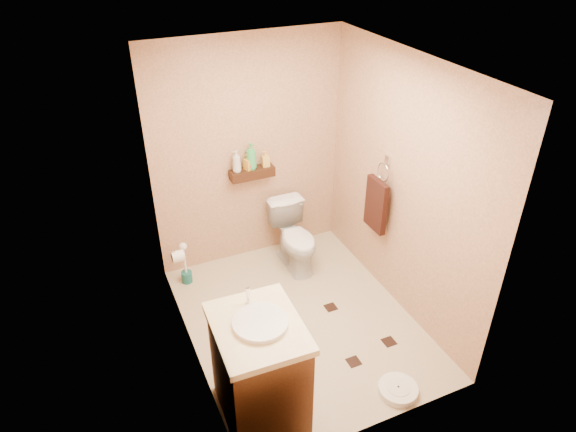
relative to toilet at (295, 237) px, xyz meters
name	(u,v)px	position (x,y,z in m)	size (l,w,h in m)	color
ground	(300,321)	(-0.34, -0.83, -0.35)	(2.50, 2.50, 0.00)	tan
wall_back	(249,154)	(-0.34, 0.42, 0.85)	(2.00, 0.04, 2.40)	tan
wall_front	(386,306)	(-0.34, -2.08, 0.85)	(2.00, 0.04, 2.40)	tan
wall_left	(182,240)	(-1.34, -0.83, 0.85)	(0.04, 2.50, 2.40)	tan
wall_right	(403,189)	(0.66, -0.83, 0.85)	(0.04, 2.50, 2.40)	tan
ceiling	(304,66)	(-0.34, -0.83, 2.05)	(2.00, 2.50, 0.02)	white
wall_shelf	(252,173)	(-0.34, 0.34, 0.67)	(0.46, 0.14, 0.10)	#3C1E10
floor_accents	(306,325)	(-0.31, -0.90, -0.34)	(1.25, 1.27, 0.01)	black
toilet	(295,237)	(0.00, 0.00, 0.00)	(0.39, 0.68, 0.69)	white
vanity	(259,369)	(-1.04, -1.61, 0.12)	(0.64, 0.76, 1.04)	brown
bathroom_scale	(398,390)	(0.04, -1.90, -0.32)	(0.41, 0.41, 0.06)	white
toilet_brush	(186,268)	(-1.16, 0.18, -0.18)	(0.11, 0.11, 0.48)	#18605B
towel_ring	(377,203)	(0.58, -0.58, 0.60)	(0.12, 0.30, 0.76)	silver
toilet_paper	(178,256)	(-1.28, -0.18, 0.25)	(0.12, 0.11, 0.12)	white
bottle_a	(237,161)	(-0.49, 0.34, 0.84)	(0.09, 0.09, 0.23)	silver
bottle_b	(248,162)	(-0.37, 0.34, 0.81)	(0.08, 0.08, 0.17)	gold
bottle_c	(251,163)	(-0.34, 0.34, 0.79)	(0.10, 0.10, 0.13)	#ED1B3E
bottle_d	(251,156)	(-0.34, 0.34, 0.86)	(0.11, 0.11, 0.28)	green
bottle_e	(266,159)	(-0.18, 0.34, 0.81)	(0.07, 0.08, 0.17)	gold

